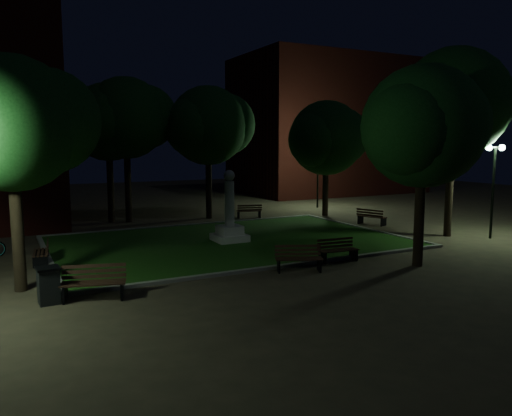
{
  "coord_description": "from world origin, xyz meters",
  "views": [
    {
      "loc": [
        -9.1,
        -18.22,
        4.43
      ],
      "look_at": [
        0.82,
        1.0,
        1.64
      ],
      "focal_mm": 35.0,
      "sensor_mm": 36.0,
      "label": 1
    }
  ],
  "objects": [
    {
      "name": "ground",
      "position": [
        0.0,
        0.0,
        0.0
      ],
      "size": [
        80.0,
        80.0,
        0.0
      ],
      "primitive_type": "plane",
      "color": "#413627"
    },
    {
      "name": "lawn",
      "position": [
        0.0,
        2.0,
        0.04
      ],
      "size": [
        15.0,
        10.0,
        0.08
      ],
      "primitive_type": "cube",
      "color": "#1D4912",
      "rests_on": "ground"
    },
    {
      "name": "lawn_kerb",
      "position": [
        0.0,
        2.0,
        0.06
      ],
      "size": [
        15.4,
        10.4,
        0.12
      ],
      "color": "slate",
      "rests_on": "ground"
    },
    {
      "name": "monument",
      "position": [
        0.0,
        2.0,
        0.96
      ],
      "size": [
        1.4,
        1.4,
        3.2
      ],
      "color": "#A09994",
      "rests_on": "lawn"
    },
    {
      "name": "building_far",
      "position": [
        18.0,
        20.0,
        6.0
      ],
      "size": [
        16.0,
        10.0,
        12.0
      ],
      "primitive_type": "cube",
      "color": "#46140D",
      "rests_on": "ground"
    },
    {
      "name": "tree_west",
      "position": [
        -8.61,
        -1.91,
        5.01
      ],
      "size": [
        4.91,
        4.01,
        7.02
      ],
      "color": "black",
      "rests_on": "ground"
    },
    {
      "name": "tree_north_wl",
      "position": [
        -2.53,
        10.1,
        5.85
      ],
      "size": [
        5.58,
        4.55,
        8.13
      ],
      "color": "black",
      "rests_on": "ground"
    },
    {
      "name": "tree_north_er",
      "position": [
        2.08,
        9.35,
        5.49
      ],
      "size": [
        5.68,
        4.64,
        7.81
      ],
      "color": "black",
      "rests_on": "ground"
    },
    {
      "name": "tree_ne",
      "position": [
        8.94,
        7.12,
        4.78
      ],
      "size": [
        5.6,
        4.57,
        7.07
      ],
      "color": "black",
      "rests_on": "ground"
    },
    {
      "name": "tree_east",
      "position": [
        10.12,
        -1.39,
        6.32
      ],
      "size": [
        6.32,
        5.16,
        8.91
      ],
      "color": "black",
      "rests_on": "ground"
    },
    {
      "name": "tree_se",
      "position": [
        4.41,
        -5.12,
        5.03
      ],
      "size": [
        5.34,
        4.36,
        7.22
      ],
      "color": "black",
      "rests_on": "ground"
    },
    {
      "name": "tree_nw",
      "position": [
        -8.51,
        10.01,
        5.87
      ],
      "size": [
        5.42,
        4.42,
        8.08
      ],
      "color": "black",
      "rests_on": "ground"
    },
    {
      "name": "tree_far_north",
      "position": [
        -3.44,
        10.48,
        5.62
      ],
      "size": [
        5.3,
        4.32,
        7.79
      ],
      "color": "black",
      "rests_on": "ground"
    },
    {
      "name": "lamppost_se",
      "position": [
        11.35,
        -2.73,
        3.08
      ],
      "size": [
        1.18,
        0.28,
        4.39
      ],
      "color": "black",
      "rests_on": "ground"
    },
    {
      "name": "lamppost_ne",
      "position": [
        10.62,
        10.59,
        2.98
      ],
      "size": [
        1.18,
        0.28,
        4.22
      ],
      "color": "black",
      "rests_on": "ground"
    },
    {
      "name": "bench_near_left",
      "position": [
        0.05,
        -3.75,
        0.42
      ],
      "size": [
        1.73,
        1.17,
        0.9
      ],
      "rotation": [
        0.0,
        0.0,
        -0.41
      ],
      "color": "black",
      "rests_on": "ground"
    },
    {
      "name": "bench_near_right",
      "position": [
        2.17,
        -3.14,
        0.4
      ],
      "size": [
        1.59,
        0.69,
        0.85
      ],
      "rotation": [
        0.0,
        0.0,
        -0.1
      ],
      "color": "black",
      "rests_on": "ground"
    },
    {
      "name": "bench_west_near",
      "position": [
        -6.87,
        -3.78,
        0.46
      ],
      "size": [
        1.89,
        1.08,
        0.98
      ],
      "rotation": [
        0.0,
        0.0,
        -0.27
      ],
      "color": "black",
      "rests_on": "ground"
    },
    {
      "name": "bench_left_side",
      "position": [
        -7.83,
        1.57,
        0.39
      ],
      "size": [
        0.68,
        1.57,
        0.84
      ],
      "rotation": [
        0.0,
        0.0,
        -1.67
      ],
      "color": "black",
      "rests_on": "ground"
    },
    {
      "name": "bench_right_side",
      "position": [
        8.97,
        2.94,
        0.42
      ],
      "size": [
        1.09,
        1.71,
        0.89
      ],
      "rotation": [
        0.0,
        0.0,
        1.93
      ],
      "color": "black",
      "rests_on": "ground"
    },
    {
      "name": "bench_far_side",
      "position": [
        4.16,
        8.36,
        0.38
      ],
      "size": [
        1.57,
        0.88,
        0.82
      ],
      "rotation": [
        0.0,
        0.0,
        2.88
      ],
      "color": "black",
      "rests_on": "ground"
    },
    {
      "name": "trash_bin",
      "position": [
        -8.05,
        -3.6,
        0.53
      ],
      "size": [
        0.65,
        0.65,
        1.04
      ],
      "color": "black",
      "rests_on": "ground"
    }
  ]
}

